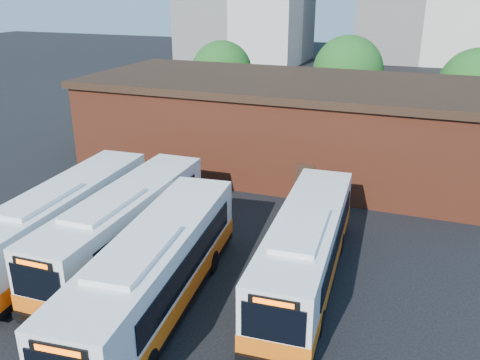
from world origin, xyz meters
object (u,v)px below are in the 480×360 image
at_px(bus_mideast, 155,275).
at_px(bus_east, 306,252).
at_px(bus_west, 63,221).
at_px(transit_worker, 111,352).
at_px(bus_midwest, 125,227).

bearing_deg(bus_mideast, bus_east, 33.32).
height_order(bus_mideast, bus_east, bus_mideast).
distance_m(bus_west, transit_worker, 9.74).
bearing_deg(bus_east, bus_west, -177.32).
xyz_separation_m(bus_midwest, transit_worker, (3.94, -7.13, -0.76)).
xyz_separation_m(bus_mideast, bus_east, (5.12, 4.20, -0.09)).
distance_m(bus_midwest, bus_east, 8.79).
xyz_separation_m(bus_west, bus_east, (11.96, 1.32, -0.03)).
relative_size(bus_west, transit_worker, 7.88).
xyz_separation_m(bus_midwest, bus_mideast, (3.63, -3.43, 0.06)).
relative_size(bus_midwest, bus_east, 1.01).
xyz_separation_m(bus_west, bus_midwest, (3.20, 0.55, -0.01)).
height_order(bus_mideast, transit_worker, bus_mideast).
relative_size(bus_midwest, bus_mideast, 0.96).
distance_m(bus_west, bus_mideast, 7.42).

